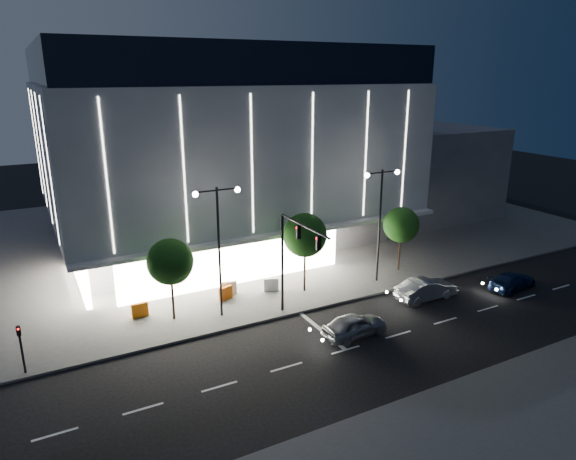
# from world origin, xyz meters

# --- Properties ---
(ground) EXTENTS (160.00, 160.00, 0.00)m
(ground) POSITION_xyz_m (0.00, 0.00, 0.00)
(ground) COLOR black
(ground) RESTS_ON ground
(sidewalk_museum) EXTENTS (70.00, 40.00, 0.15)m
(sidewalk_museum) POSITION_xyz_m (5.00, 24.00, 0.07)
(sidewalk_museum) COLOR #474747
(sidewalk_museum) RESTS_ON ground
(sidewalk_near) EXTENTS (70.00, 10.00, 0.15)m
(sidewalk_near) POSITION_xyz_m (5.00, -12.00, 0.07)
(sidewalk_near) COLOR #474747
(sidewalk_near) RESTS_ON ground
(museum) EXTENTS (30.00, 25.80, 18.00)m
(museum) POSITION_xyz_m (2.98, 22.31, 9.27)
(museum) COLOR #4C4C51
(museum) RESTS_ON ground
(annex_building) EXTENTS (16.00, 20.00, 10.00)m
(annex_building) POSITION_xyz_m (26.00, 24.00, 5.00)
(annex_building) COLOR #4C4C51
(annex_building) RESTS_ON ground
(traffic_mast) EXTENTS (0.33, 5.89, 7.07)m
(traffic_mast) POSITION_xyz_m (1.00, 3.34, 5.03)
(traffic_mast) COLOR black
(traffic_mast) RESTS_ON ground
(street_lamp_west) EXTENTS (3.16, 0.36, 9.00)m
(street_lamp_west) POSITION_xyz_m (-3.00, 6.00, 5.96)
(street_lamp_west) COLOR black
(street_lamp_west) RESTS_ON ground
(street_lamp_east) EXTENTS (3.16, 0.36, 9.00)m
(street_lamp_east) POSITION_xyz_m (10.00, 6.00, 5.96)
(street_lamp_east) COLOR black
(street_lamp_east) RESTS_ON ground
(ped_signal_far) EXTENTS (0.22, 0.24, 3.00)m
(ped_signal_far) POSITION_xyz_m (-15.00, 4.50, 1.89)
(ped_signal_far) COLOR black
(ped_signal_far) RESTS_ON ground
(tree_left) EXTENTS (3.02, 3.02, 5.72)m
(tree_left) POSITION_xyz_m (-5.97, 7.02, 4.03)
(tree_left) COLOR black
(tree_left) RESTS_ON ground
(tree_mid) EXTENTS (3.25, 3.25, 6.15)m
(tree_mid) POSITION_xyz_m (4.03, 7.02, 4.33)
(tree_mid) COLOR black
(tree_mid) RESTS_ON ground
(tree_right) EXTENTS (2.91, 2.91, 5.51)m
(tree_right) POSITION_xyz_m (13.03, 7.02, 3.88)
(tree_right) COLOR black
(tree_right) RESTS_ON ground
(car_lead) EXTENTS (4.46, 2.02, 1.48)m
(car_lead) POSITION_xyz_m (3.46, -0.33, 0.74)
(car_lead) COLOR gray
(car_lead) RESTS_ON ground
(car_second) EXTENTS (4.74, 1.67, 1.56)m
(car_second) POSITION_xyz_m (11.25, 1.81, 0.78)
(car_second) COLOR #A2A5A9
(car_second) RESTS_ON ground
(car_third) EXTENTS (4.62, 2.38, 1.28)m
(car_third) POSITION_xyz_m (18.34, 0.11, 0.64)
(car_third) COLOR #13234A
(car_third) RESTS_ON ground
(barrier_a) EXTENTS (1.11, 0.29, 1.00)m
(barrier_a) POSITION_xyz_m (-7.93, 8.34, 0.65)
(barrier_a) COLOR orange
(barrier_a) RESTS_ON sidewalk_museum
(barrier_b) EXTENTS (1.13, 0.49, 1.00)m
(barrier_b) POSITION_xyz_m (-1.27, 8.99, 0.65)
(barrier_b) COLOR silver
(barrier_b) RESTS_ON sidewalk_museum
(barrier_c) EXTENTS (1.12, 0.61, 1.00)m
(barrier_c) POSITION_xyz_m (-1.86, 8.20, 0.65)
(barrier_c) COLOR #D2530B
(barrier_c) RESTS_ON sidewalk_museum
(barrier_d) EXTENTS (1.11, 0.64, 1.00)m
(barrier_d) POSITION_xyz_m (1.74, 8.09, 0.65)
(barrier_d) COLOR white
(barrier_d) RESTS_ON sidewalk_museum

